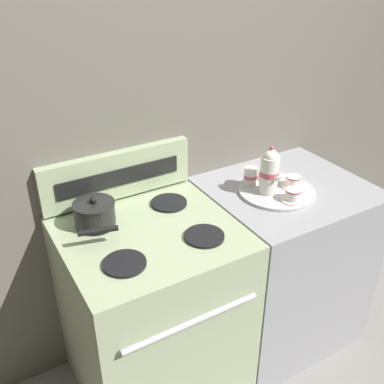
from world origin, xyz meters
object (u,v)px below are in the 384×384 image
Objects in this scene: serving_tray at (277,191)px; teapot at (270,171)px; stove at (154,313)px; teacup_right at (269,174)px; creamer_jug at (251,176)px; teacup_front at (293,195)px; saucepan at (95,213)px; teacup_left at (293,182)px.

teapot is (-0.05, 0.00, 0.12)m from serving_tray.
teacup_right is at bearing 7.99° from stove.
teacup_front is at bearing -72.14° from creamer_jug.
stove is 0.56m from saucepan.
creamer_jug reaches higher than stove.
teapot is at bearing -11.31° from saucepan.
creamer_jug reaches higher than teacup_right.
stove is 3.40× the size of saucepan.
teacup_left is at bearing -6.69° from teapot.
saucepan is (-0.17, 0.15, 0.51)m from stove.
stove is at bearing 179.03° from serving_tray.
teacup_front is (0.05, -0.11, -0.08)m from teapot.
saucepan reaches higher than stove.
saucepan reaches higher than teacup_front.
teacup_right is 0.22m from teacup_front.
teacup_right is (0.69, 0.10, 0.49)m from stove.
teapot reaches higher than teacup_right.
saucepan is 0.93m from teacup_left.
teapot is at bearing -0.81° from stove.
serving_tray reaches higher than stove.
teacup_front is at bearing -131.57° from teacup_left.
teacup_front is (0.65, -0.12, 0.49)m from stove.
teapot reaches higher than stove.
saucepan is at bearing 162.03° from teacup_front.
teacup_right is 1.30× the size of creamer_jug.
saucepan reaches higher than creamer_jug.
saucepan is 0.84m from serving_tray.
creamer_jug reaches higher than serving_tray.
teacup_left and teacup_front have the same top height.
serving_tray is at bearing -10.76° from saucepan.
teacup_right is 0.11m from creamer_jug.
saucepan is 1.16× the size of teapot.
teacup_right is (0.04, 0.11, 0.03)m from serving_tray.
stove is 3.94× the size of teapot.
serving_tray is 0.09m from teacup_left.
stove is at bearing -170.36° from creamer_jug.
serving_tray is 1.55× the size of teapot.
teapot reaches higher than saucepan.
creamer_jug is (-0.07, 0.11, 0.05)m from serving_tray.
teacup_left is at bearing -69.49° from teacup_right.
teapot is at bearing 177.33° from serving_tray.
stove is 0.89m from teacup_left.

